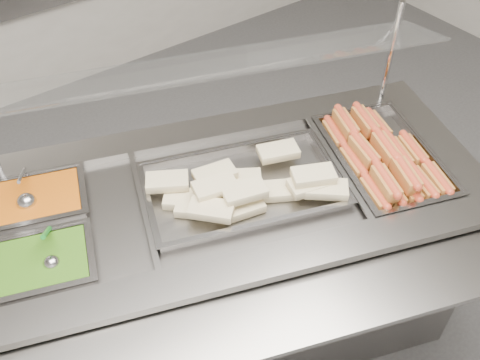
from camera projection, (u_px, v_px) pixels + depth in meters
ground at (280, 357)px, 2.32m from camera, size 6.00×6.00×0.00m
steam_counter at (229, 263)px, 2.14m from camera, size 1.97×1.36×0.87m
tray_rail at (273, 315)px, 1.54m from camera, size 1.71×0.89×0.05m
sneeze_guard at (207, 68)px, 1.74m from camera, size 1.59×0.79×0.42m
pan_hotdogs at (382, 162)px, 1.99m from camera, size 0.48×0.61×0.10m
pan_wraps at (243, 189)px, 1.87m from camera, size 0.75×0.58×0.07m
pan_beans at (42, 205)px, 1.83m from camera, size 0.35×0.31×0.10m
pan_peas at (45, 268)px, 1.64m from camera, size 0.35×0.31×0.10m
hotdogs_in_buns at (380, 156)px, 1.95m from camera, size 0.38×0.56×0.11m
tortilla_wraps at (240, 189)px, 1.81m from camera, size 0.58×0.49×0.09m
ladle at (27, 201)px, 1.78m from camera, size 0.09×0.18×0.14m
serving_spoon at (51, 258)px, 1.61m from camera, size 0.08×0.16×0.14m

